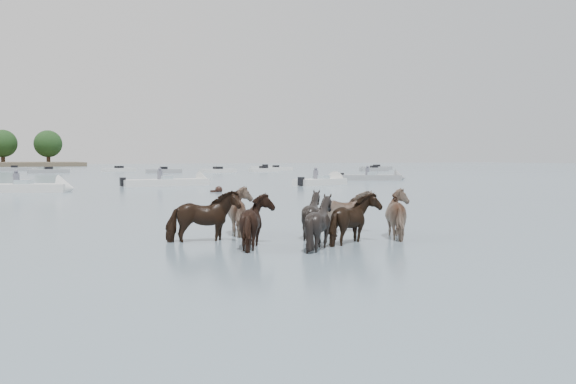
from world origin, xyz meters
name	(u,v)px	position (x,y,z in m)	size (l,w,h in m)	color
ground	(295,238)	(0.00, 0.00, 0.00)	(400.00, 400.00, 0.00)	slate
pony_herd	(304,219)	(0.09, -0.28, 0.49)	(6.23, 4.44, 1.43)	black
swimming_pony	(218,190)	(4.57, 19.53, 0.10)	(0.72, 0.44, 0.44)	black
motorboat_b	(38,188)	(-4.96, 23.98, 0.23)	(5.43, 3.10, 1.92)	silver
motorboat_c	(177,182)	(4.43, 28.45, 0.22)	(6.81, 2.28, 1.92)	silver
motorboat_d	(327,182)	(14.75, 24.76, 0.23)	(5.21, 3.52, 1.92)	silver
motorboat_e	(380,178)	(23.60, 30.71, 0.22)	(5.82, 3.97, 1.92)	gray
distant_flotilla	(63,171)	(-0.07, 72.82, 0.26)	(109.69, 28.17, 0.93)	gray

